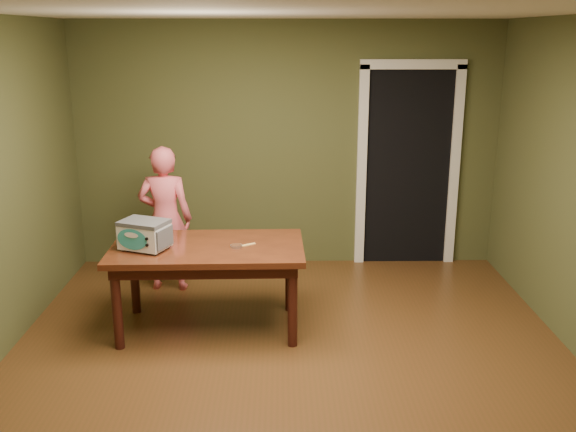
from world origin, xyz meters
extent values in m
plane|color=#523117|center=(0.00, 0.00, 0.00)|extent=(5.00, 5.00, 0.00)
cube|color=#444A27|center=(0.00, 2.50, 1.30)|extent=(4.50, 0.02, 2.60)
cube|color=#444A27|center=(0.00, -2.50, 1.30)|extent=(4.50, 0.02, 2.60)
cube|color=white|center=(0.00, 0.00, 2.60)|extent=(4.50, 5.00, 0.02)
cube|color=black|center=(1.30, 2.80, 1.05)|extent=(0.90, 0.60, 2.10)
cube|color=black|center=(1.30, 2.48, 1.05)|extent=(0.90, 0.02, 2.10)
cube|color=white|center=(0.80, 2.47, 1.05)|extent=(0.10, 0.06, 2.20)
cube|color=white|center=(1.80, 2.47, 1.05)|extent=(0.10, 0.06, 2.20)
cube|color=white|center=(1.30, 2.47, 2.15)|extent=(1.10, 0.06, 0.10)
cube|color=#3E1A0E|center=(-0.68, 0.81, 0.72)|extent=(1.62, 0.93, 0.05)
cube|color=#33120C|center=(-0.68, 0.81, 0.65)|extent=(1.49, 0.81, 0.10)
cylinder|color=#33120C|center=(-1.38, 0.45, 0.35)|extent=(0.08, 0.08, 0.70)
cylinder|color=#33120C|center=(-1.39, 1.15, 0.35)|extent=(0.08, 0.08, 0.70)
cylinder|color=#33120C|center=(0.02, 0.48, 0.35)|extent=(0.08, 0.08, 0.70)
cylinder|color=#33120C|center=(0.01, 1.17, 0.35)|extent=(0.08, 0.08, 0.70)
cylinder|color=#4C4F54|center=(-1.36, 0.69, 0.76)|extent=(0.02, 0.02, 0.02)
cylinder|color=#4C4F54|center=(-1.29, 0.87, 0.76)|extent=(0.02, 0.02, 0.02)
cylinder|color=#4C4F54|center=(-1.08, 0.58, 0.76)|extent=(0.02, 0.02, 0.02)
cylinder|color=#4C4F54|center=(-1.01, 0.76, 0.76)|extent=(0.02, 0.02, 0.02)
cube|color=white|center=(-1.18, 0.73, 0.87)|extent=(0.43, 0.37, 0.21)
cube|color=#4C4F54|center=(-1.18, 0.73, 0.98)|extent=(0.44, 0.38, 0.03)
cube|color=#4C4F54|center=(-1.36, 0.80, 0.87)|extent=(0.10, 0.22, 0.16)
cube|color=#4C4F54|center=(-1.01, 0.66, 0.87)|extent=(0.10, 0.22, 0.16)
ellipsoid|color=teal|center=(-1.26, 0.61, 0.87)|extent=(0.26, 0.11, 0.17)
cylinder|color=black|center=(-1.13, 0.56, 0.89)|extent=(0.03, 0.02, 0.02)
cylinder|color=black|center=(-1.13, 0.56, 0.84)|extent=(0.02, 0.02, 0.02)
cylinder|color=silver|center=(-0.44, 0.76, 0.76)|extent=(0.10, 0.10, 0.02)
cylinder|color=#482B18|center=(-0.44, 0.76, 0.77)|extent=(0.09, 0.09, 0.01)
cube|color=#F1C268|center=(-0.36, 0.80, 0.75)|extent=(0.17, 0.12, 0.01)
imported|color=#F16370|center=(-1.19, 1.73, 0.72)|extent=(0.54, 0.37, 1.43)
camera|label=1|loc=(-0.07, -4.27, 2.45)|focal=40.00mm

